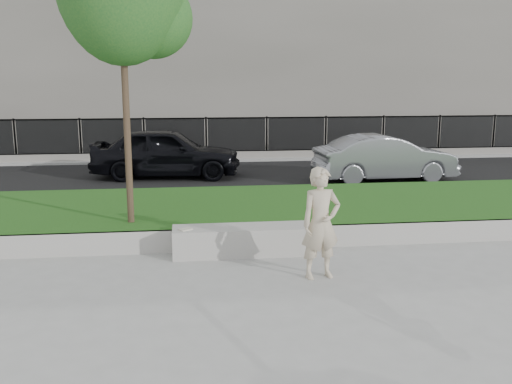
{
  "coord_description": "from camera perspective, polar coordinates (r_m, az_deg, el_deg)",
  "views": [
    {
      "loc": [
        -1.36,
        -8.56,
        2.97
      ],
      "look_at": [
        -0.14,
        1.2,
        1.0
      ],
      "focal_mm": 40.0,
      "sensor_mm": 36.0,
      "label": 1
    }
  ],
  "objects": [
    {
      "name": "ground",
      "position": [
        9.16,
        1.81,
        -7.62
      ],
      "size": [
        90.0,
        90.0,
        0.0
      ],
      "primitive_type": "plane",
      "color": "gray",
      "rests_on": "ground"
    },
    {
      "name": "far_pavement",
      "position": [
        21.79,
        -3.48,
        3.61
      ],
      "size": [
        34.0,
        3.0,
        0.12
      ],
      "primitive_type": "cube",
      "color": "gray",
      "rests_on": "ground"
    },
    {
      "name": "building_facade",
      "position": [
        28.66,
        -4.54,
        15.33
      ],
      "size": [
        34.0,
        10.0,
        10.0
      ],
      "primitive_type": "cube",
      "color": "#625F56",
      "rests_on": "ground"
    },
    {
      "name": "car_silver",
      "position": [
        16.92,
        12.78,
        3.34
      ],
      "size": [
        4.14,
        1.7,
        1.33
      ],
      "primitive_type": "imported",
      "rotation": [
        0.0,
        0.0,
        1.64
      ],
      "color": "gray",
      "rests_on": "street"
    },
    {
      "name": "stone_bench",
      "position": [
        9.79,
        -1.32,
        -4.86
      ],
      "size": [
        2.39,
        0.6,
        0.49
      ],
      "primitive_type": "cube",
      "color": "#9A9790",
      "rests_on": "ground"
    },
    {
      "name": "iron_fence",
      "position": [
        20.74,
        -3.32,
        4.56
      ],
      "size": [
        32.0,
        0.3,
        1.5
      ],
      "color": "slate",
      "rests_on": "far_pavement"
    },
    {
      "name": "grass_bank",
      "position": [
        11.96,
        -0.41,
        -2.08
      ],
      "size": [
        34.0,
        4.0,
        0.4
      ],
      "primitive_type": "cube",
      "color": "#12390E",
      "rests_on": "ground"
    },
    {
      "name": "book",
      "position": [
        9.58,
        -7.07,
        -3.73
      ],
      "size": [
        0.25,
        0.23,
        0.02
      ],
      "primitive_type": "cube",
      "rotation": [
        0.0,
        0.0,
        0.59
      ],
      "color": "beige",
      "rests_on": "stone_bench"
    },
    {
      "name": "street",
      "position": [
        17.36,
        -2.53,
        1.51
      ],
      "size": [
        34.0,
        7.0,
        0.04
      ],
      "primitive_type": "cube",
      "color": "black",
      "rests_on": "ground"
    },
    {
      "name": "car_dark",
      "position": [
        17.3,
        -8.97,
        3.93
      ],
      "size": [
        4.55,
        2.16,
        1.5
      ],
      "primitive_type": "imported",
      "rotation": [
        0.0,
        0.0,
        1.48
      ],
      "color": "black",
      "rests_on": "street"
    },
    {
      "name": "man",
      "position": [
        8.57,
        6.5,
        -3.12
      ],
      "size": [
        0.68,
        0.51,
        1.69
      ],
      "primitive_type": "imported",
      "rotation": [
        0.0,
        0.0,
        0.19
      ],
      "color": "#C6B598",
      "rests_on": "ground"
    },
    {
      "name": "grass_kerb",
      "position": [
        10.08,
        0.9,
        -4.64
      ],
      "size": [
        34.0,
        0.08,
        0.4
      ],
      "primitive_type": "cube",
      "color": "#9A9790",
      "rests_on": "ground"
    }
  ]
}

